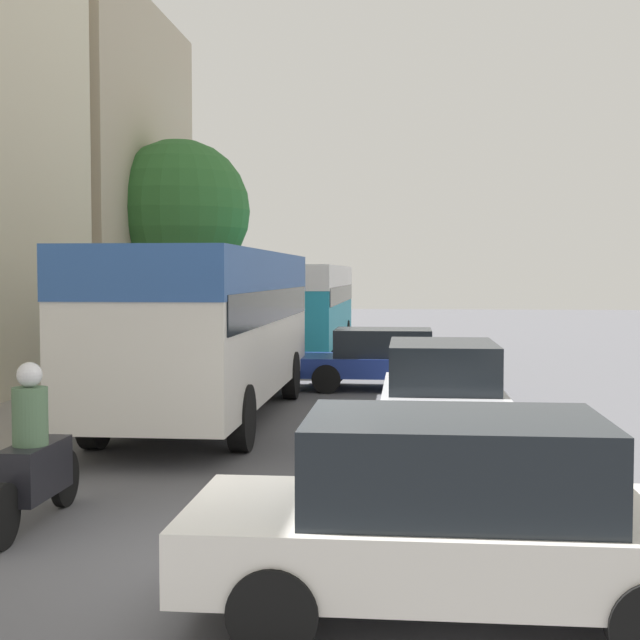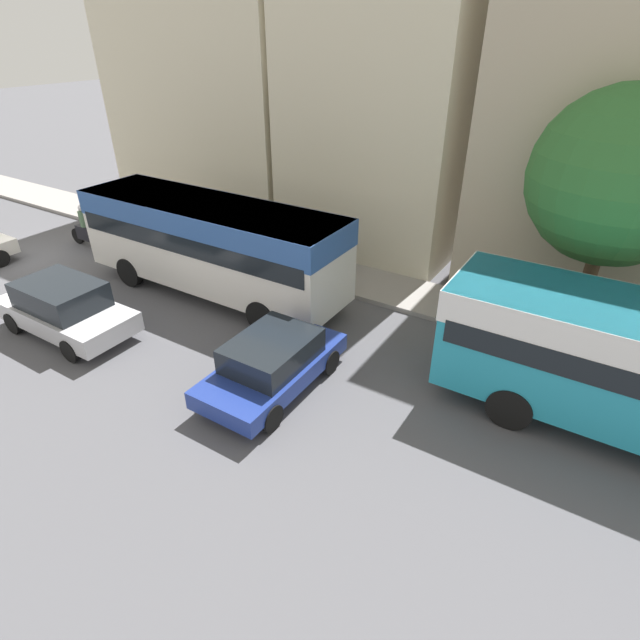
# 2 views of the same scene
# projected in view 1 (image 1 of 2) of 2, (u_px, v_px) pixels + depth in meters

# --- Properties ---
(ground_plane) EXTENTS (120.00, 120.00, 0.00)m
(ground_plane) POSITION_uv_depth(u_px,v_px,m) (232.00, 562.00, 8.13)
(ground_plane) COLOR #515156
(building_far_terrace) EXTENTS (6.73, 9.78, 10.95)m
(building_far_terrace) POSITION_uv_depth(u_px,v_px,m) (50.00, 183.00, 27.84)
(building_far_terrace) COLOR #BCAD93
(building_far_terrace) RESTS_ON ground_plane
(bus_lead) EXTENTS (2.53, 9.12, 3.03)m
(bus_lead) POSITION_uv_depth(u_px,v_px,m) (209.00, 311.00, 16.02)
(bus_lead) COLOR silver
(bus_lead) RESTS_ON ground_plane
(bus_following) EXTENTS (2.58, 9.71, 2.90)m
(bus_following) POSITION_uv_depth(u_px,v_px,m) (303.00, 297.00, 28.73)
(bus_following) COLOR teal
(bus_following) RESTS_ON ground_plane
(motorcycle_behind_lead) EXTENTS (0.38, 2.24, 1.73)m
(motorcycle_behind_lead) POSITION_uv_depth(u_px,v_px,m) (33.00, 462.00, 9.22)
(motorcycle_behind_lead) COLOR black
(motorcycle_behind_lead) RESTS_ON ground_plane
(car_crossing) EXTENTS (3.97, 1.91, 1.38)m
(car_crossing) POSITION_uv_depth(u_px,v_px,m) (383.00, 357.00, 20.39)
(car_crossing) COLOR navy
(car_crossing) RESTS_ON ground_plane
(car_far_curb) EXTENTS (4.09, 1.91, 1.55)m
(car_far_curb) POSITION_uv_depth(u_px,v_px,m) (454.00, 514.00, 6.79)
(car_far_curb) COLOR silver
(car_far_curb) RESTS_ON ground_plane
(car_distant) EXTENTS (1.91, 4.27, 1.58)m
(car_distant) POSITION_uv_depth(u_px,v_px,m) (442.00, 391.00, 13.82)
(car_distant) COLOR #B7B7BC
(car_distant) RESTS_ON ground_plane
(pedestrian_near_curb) EXTENTS (0.34, 0.34, 1.63)m
(pedestrian_near_curb) POSITION_uv_depth(u_px,v_px,m) (83.00, 350.00, 19.26)
(pedestrian_near_curb) COLOR #232838
(pedestrian_near_curb) RESTS_ON sidewalk
(street_tree) EXTENTS (4.24, 4.24, 6.51)m
(street_tree) POSITION_uv_depth(u_px,v_px,m) (179.00, 211.00, 26.59)
(street_tree) COLOR brown
(street_tree) RESTS_ON sidewalk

